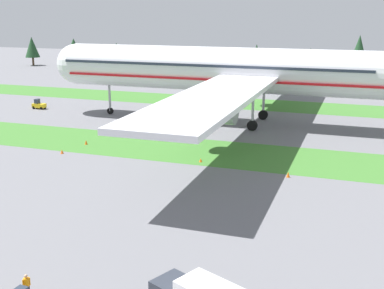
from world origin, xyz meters
TOP-DOWN VIEW (x-y plane):
  - grass_strip_near at (0.00, 45.66)m, footprint 320.00×12.87m
  - grass_strip_far at (0.00, 83.41)m, footprint 320.00×12.87m
  - airliner at (-2.93, 64.54)m, footprint 72.13×88.49m
  - pushback_tractor at (-44.54, 64.44)m, footprint 2.60×1.31m
  - ground_crew_marshaller at (-4.41, 6.71)m, footprint 0.36×0.50m
  - taxiway_marker_0 at (-3.00, 40.79)m, footprint 0.44×0.44m
  - taxiway_marker_1 at (8.66, 38.32)m, footprint 0.44×0.44m
  - taxiway_marker_2 at (-22.21, 38.26)m, footprint 0.44×0.44m
  - taxiway_marker_3 at (-21.57, 43.58)m, footprint 0.44×0.44m
  - distant_tree_line at (-5.56, 130.95)m, footprint 191.25×11.17m

SIDE VIEW (x-z plane):
  - grass_strip_near at x=0.00m, z-range 0.00..0.01m
  - grass_strip_far at x=0.00m, z-range 0.00..0.01m
  - taxiway_marker_0 at x=-3.00m, z-range 0.00..0.48m
  - taxiway_marker_2 at x=-22.21m, z-range 0.00..0.58m
  - taxiway_marker_3 at x=-21.57m, z-range 0.00..0.67m
  - taxiway_marker_1 at x=8.66m, z-range 0.00..0.68m
  - pushback_tractor at x=-44.54m, z-range -0.17..1.80m
  - ground_crew_marshaller at x=-4.41m, z-range 0.08..1.82m
  - distant_tree_line at x=-5.56m, z-range 0.22..12.54m
  - airliner at x=-2.93m, z-range -3.64..22.14m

